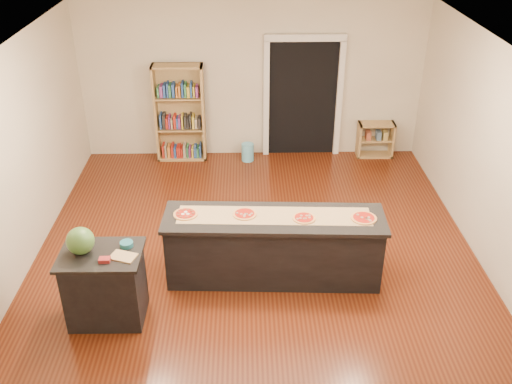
{
  "coord_description": "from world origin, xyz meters",
  "views": [
    {
      "loc": [
        -0.13,
        -6.15,
        4.56
      ],
      "look_at": [
        0.0,
        0.2,
        1.0
      ],
      "focal_mm": 40.0,
      "sensor_mm": 36.0,
      "label": 1
    }
  ],
  "objects_px": {
    "kitchen_island": "(274,247)",
    "low_shelf": "(375,140)",
    "bookshelf": "(180,113)",
    "watermelon": "(80,241)",
    "side_counter": "(105,286)",
    "waste_bin": "(248,152)"
  },
  "relations": [
    {
      "from": "bookshelf",
      "to": "watermelon",
      "type": "height_order",
      "value": "bookshelf"
    },
    {
      "from": "bookshelf",
      "to": "watermelon",
      "type": "xyz_separation_m",
      "value": [
        -0.67,
        -4.25,
        0.19
      ]
    },
    {
      "from": "kitchen_island",
      "to": "low_shelf",
      "type": "bearing_deg",
      "value": 62.82
    },
    {
      "from": "kitchen_island",
      "to": "low_shelf",
      "type": "distance_m",
      "value": 4.1
    },
    {
      "from": "kitchen_island",
      "to": "side_counter",
      "type": "bearing_deg",
      "value": -157.07
    },
    {
      "from": "bookshelf",
      "to": "watermelon",
      "type": "distance_m",
      "value": 4.3
    },
    {
      "from": "kitchen_island",
      "to": "watermelon",
      "type": "height_order",
      "value": "watermelon"
    },
    {
      "from": "side_counter",
      "to": "waste_bin",
      "type": "relative_size",
      "value": 2.84
    },
    {
      "from": "side_counter",
      "to": "watermelon",
      "type": "relative_size",
      "value": 2.97
    },
    {
      "from": "side_counter",
      "to": "waste_bin",
      "type": "height_order",
      "value": "side_counter"
    },
    {
      "from": "kitchen_island",
      "to": "bookshelf",
      "type": "relative_size",
      "value": 1.57
    },
    {
      "from": "low_shelf",
      "to": "watermelon",
      "type": "distance_m",
      "value": 6.02
    },
    {
      "from": "side_counter",
      "to": "bookshelf",
      "type": "bearing_deg",
      "value": 84.11
    },
    {
      "from": "waste_bin",
      "to": "watermelon",
      "type": "height_order",
      "value": "watermelon"
    },
    {
      "from": "watermelon",
      "to": "side_counter",
      "type": "bearing_deg",
      "value": -7.02
    },
    {
      "from": "side_counter",
      "to": "low_shelf",
      "type": "bearing_deg",
      "value": 47.46
    },
    {
      "from": "bookshelf",
      "to": "low_shelf",
      "type": "bearing_deg",
      "value": 0.25
    },
    {
      "from": "kitchen_island",
      "to": "side_counter",
      "type": "distance_m",
      "value": 2.09
    },
    {
      "from": "kitchen_island",
      "to": "low_shelf",
      "type": "xyz_separation_m",
      "value": [
        2.03,
        3.56,
        -0.13
      ]
    },
    {
      "from": "side_counter",
      "to": "watermelon",
      "type": "xyz_separation_m",
      "value": [
        -0.2,
        0.02,
        0.6
      ]
    },
    {
      "from": "low_shelf",
      "to": "kitchen_island",
      "type": "bearing_deg",
      "value": -119.68
    },
    {
      "from": "kitchen_island",
      "to": "watermelon",
      "type": "relative_size",
      "value": 8.85
    }
  ]
}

